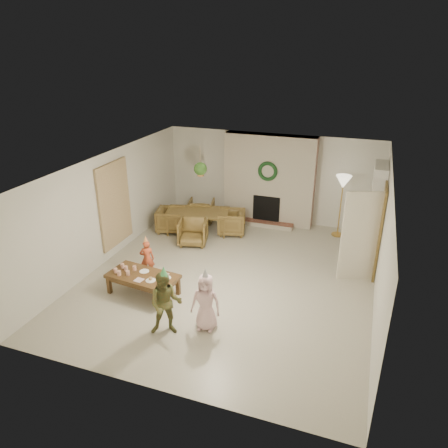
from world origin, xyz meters
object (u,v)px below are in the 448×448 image
at_px(dining_chair_left, 171,220).
at_px(child_pink, 206,302).
at_px(dining_chair_right, 231,222).
at_px(dining_table, 197,222).
at_px(dining_chair_near, 193,232).
at_px(dining_chair_far, 201,211).
at_px(coffee_table_top, 143,276).
at_px(child_plaid, 166,304).
at_px(child_red, 147,259).

bearing_deg(dining_chair_left, child_pink, -159.67).
height_order(dining_chair_right, child_pink, child_pink).
bearing_deg(dining_table, child_pink, -79.08).
xyz_separation_m(dining_chair_near, dining_chair_left, (-0.89, 0.53, 0.00)).
height_order(dining_chair_far, coffee_table_top, dining_chair_far).
bearing_deg(dining_chair_left, dining_table, -90.00).
bearing_deg(dining_table, coffee_table_top, -101.30).
bearing_deg(dining_chair_near, coffee_table_top, -104.61).
xyz_separation_m(dining_chair_near, child_plaid, (0.99, -3.45, 0.28)).
relative_size(coffee_table_top, child_red, 1.66).
xyz_separation_m(dining_chair_left, dining_chair_right, (1.60, 0.40, 0.00)).
distance_m(child_red, child_pink, 2.29).
bearing_deg(child_plaid, coffee_table_top, 115.69).
height_order(dining_table, child_red, child_red).
distance_m(dining_chair_right, coffee_table_top, 3.50).
bearing_deg(child_red, dining_table, -117.74).
height_order(dining_table, dining_chair_right, dining_chair_right).
bearing_deg(child_red, dining_chair_far, -114.03).
distance_m(coffee_table_top, child_pink, 1.74).
relative_size(dining_chair_left, dining_chair_right, 1.00).
distance_m(dining_chair_near, child_pink, 3.50).
bearing_deg(child_red, dining_chair_near, -124.28).
bearing_deg(dining_chair_right, dining_table, -90.00).
bearing_deg(child_plaid, dining_chair_near, 85.34).
xyz_separation_m(dining_chair_left, coffee_table_top, (0.86, -3.02, 0.08)).
xyz_separation_m(child_plaid, child_pink, (0.60, 0.35, -0.06)).
bearing_deg(dining_table, dining_chair_near, -90.00).
distance_m(dining_chair_left, child_red, 2.43).
bearing_deg(dining_chair_right, child_red, -34.08).
xyz_separation_m(child_red, child_plaid, (1.29, -1.64, 0.17)).
relative_size(dining_chair_far, child_plaid, 0.59).
relative_size(dining_chair_far, child_red, 0.83).
distance_m(dining_chair_left, child_pink, 4.41).
distance_m(dining_table, coffee_table_top, 3.20).
distance_m(dining_chair_far, coffee_table_top, 3.92).
bearing_deg(dining_chair_far, child_pink, 99.31).
bearing_deg(dining_chair_left, dining_chair_near, -135.00).
height_order(dining_chair_left, dining_chair_right, same).
xyz_separation_m(dining_chair_near, child_red, (-0.29, -1.82, 0.10)).
height_order(dining_chair_left, coffee_table_top, dining_chair_left).
bearing_deg(dining_chair_left, child_plaid, -168.75).
relative_size(dining_chair_near, dining_chair_left, 1.00).
height_order(coffee_table_top, child_pink, child_pink).
height_order(dining_chair_near, dining_chair_right, same).
height_order(coffee_table_top, child_red, child_red).
distance_m(dining_table, child_plaid, 4.34).
relative_size(child_red, child_plaid, 0.71).
distance_m(coffee_table_top, child_red, 0.72).
relative_size(dining_chair_right, child_pink, 0.66).
bearing_deg(child_pink, coffee_table_top, 153.99).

